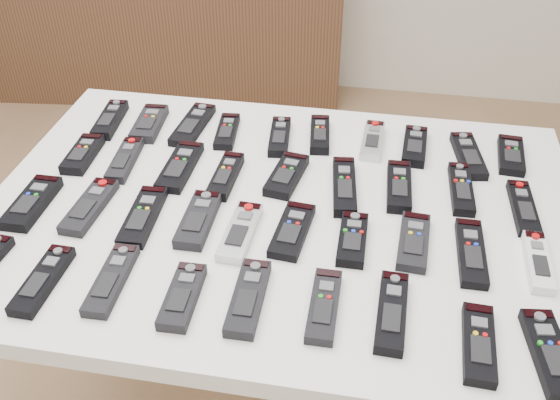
% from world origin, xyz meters
% --- Properties ---
extents(ground, '(4.00, 4.00, 0.00)m').
position_xyz_m(ground, '(0.00, 0.00, 0.00)').
color(ground, olive).
rests_on(ground, ground).
extents(table, '(1.25, 0.88, 0.78)m').
position_xyz_m(table, '(0.13, -0.12, 0.72)').
color(table, white).
rests_on(table, ground).
extents(sideboard, '(1.81, 0.58, 0.89)m').
position_xyz_m(sideboard, '(-0.80, 1.78, 0.44)').
color(sideboard, '#45281B').
rests_on(sideboard, ground).
extents(remote_0, '(0.06, 0.17, 0.02)m').
position_xyz_m(remote_0, '(-0.35, 0.14, 0.79)').
color(remote_0, black).
rests_on(remote_0, table).
extents(remote_1, '(0.07, 0.16, 0.02)m').
position_xyz_m(remote_1, '(-0.25, 0.14, 0.79)').
color(remote_1, black).
rests_on(remote_1, table).
extents(remote_2, '(0.07, 0.20, 0.02)m').
position_xyz_m(remote_2, '(-0.14, 0.16, 0.79)').
color(remote_2, black).
rests_on(remote_2, table).
extents(remote_3, '(0.06, 0.15, 0.02)m').
position_xyz_m(remote_3, '(-0.05, 0.14, 0.79)').
color(remote_3, black).
rests_on(remote_3, table).
extents(remote_4, '(0.06, 0.16, 0.02)m').
position_xyz_m(remote_4, '(0.08, 0.14, 0.79)').
color(remote_4, black).
rests_on(remote_4, table).
extents(remote_5, '(0.06, 0.16, 0.02)m').
position_xyz_m(remote_5, '(0.18, 0.17, 0.79)').
color(remote_5, black).
rests_on(remote_5, table).
extents(remote_6, '(0.05, 0.16, 0.02)m').
position_xyz_m(remote_6, '(0.31, 0.16, 0.79)').
color(remote_6, '#B7B7BC').
rests_on(remote_6, table).
extents(remote_7, '(0.06, 0.16, 0.02)m').
position_xyz_m(remote_7, '(0.41, 0.15, 0.79)').
color(remote_7, black).
rests_on(remote_7, table).
extents(remote_8, '(0.08, 0.18, 0.02)m').
position_xyz_m(remote_8, '(0.53, 0.13, 0.79)').
color(remote_8, black).
rests_on(remote_8, table).
extents(remote_9, '(0.07, 0.15, 0.02)m').
position_xyz_m(remote_9, '(0.63, 0.15, 0.79)').
color(remote_9, black).
rests_on(remote_9, table).
extents(remote_10, '(0.06, 0.15, 0.02)m').
position_xyz_m(remote_10, '(-0.36, -0.02, 0.79)').
color(remote_10, black).
rests_on(remote_10, table).
extents(remote_11, '(0.06, 0.17, 0.02)m').
position_xyz_m(remote_11, '(-0.25, -0.02, 0.79)').
color(remote_11, black).
rests_on(remote_11, table).
extents(remote_12, '(0.06, 0.19, 0.02)m').
position_xyz_m(remote_12, '(-0.12, -0.03, 0.79)').
color(remote_12, black).
rests_on(remote_12, table).
extents(remote_13, '(0.05, 0.16, 0.02)m').
position_xyz_m(remote_13, '(-0.00, -0.05, 0.79)').
color(remote_13, black).
rests_on(remote_13, table).
extents(remote_14, '(0.08, 0.16, 0.02)m').
position_xyz_m(remote_14, '(0.13, -0.02, 0.79)').
color(remote_14, black).
rests_on(remote_14, table).
extents(remote_15, '(0.07, 0.20, 0.02)m').
position_xyz_m(remote_15, '(0.26, -0.04, 0.79)').
color(remote_15, black).
rests_on(remote_15, table).
extents(remote_16, '(0.06, 0.17, 0.02)m').
position_xyz_m(remote_16, '(0.38, -0.02, 0.79)').
color(remote_16, black).
rests_on(remote_16, table).
extents(remote_17, '(0.05, 0.18, 0.02)m').
position_xyz_m(remote_17, '(0.51, -0.00, 0.79)').
color(remote_17, black).
rests_on(remote_17, table).
extents(remote_18, '(0.05, 0.18, 0.02)m').
position_xyz_m(remote_18, '(0.63, -0.05, 0.79)').
color(remote_18, black).
rests_on(remote_18, table).
extents(remote_19, '(0.06, 0.17, 0.02)m').
position_xyz_m(remote_19, '(-0.38, -0.21, 0.79)').
color(remote_19, black).
rests_on(remote_19, table).
extents(remote_20, '(0.06, 0.18, 0.02)m').
position_xyz_m(remote_20, '(-0.26, -0.20, 0.79)').
color(remote_20, black).
rests_on(remote_20, table).
extents(remote_21, '(0.06, 0.19, 0.02)m').
position_xyz_m(remote_21, '(-0.14, -0.21, 0.79)').
color(remote_21, black).
rests_on(remote_21, table).
extents(remote_22, '(0.06, 0.17, 0.02)m').
position_xyz_m(remote_22, '(-0.02, -0.21, 0.79)').
color(remote_22, black).
rests_on(remote_22, table).
extents(remote_23, '(0.06, 0.17, 0.02)m').
position_xyz_m(remote_23, '(0.07, -0.23, 0.79)').
color(remote_23, '#B7B7BC').
rests_on(remote_23, table).
extents(remote_24, '(0.07, 0.17, 0.02)m').
position_xyz_m(remote_24, '(0.17, -0.21, 0.79)').
color(remote_24, black).
rests_on(remote_24, table).
extents(remote_25, '(0.05, 0.15, 0.02)m').
position_xyz_m(remote_25, '(0.29, -0.21, 0.79)').
color(remote_25, black).
rests_on(remote_25, table).
extents(remote_26, '(0.07, 0.16, 0.02)m').
position_xyz_m(remote_26, '(0.41, -0.20, 0.79)').
color(remote_26, black).
rests_on(remote_26, table).
extents(remote_27, '(0.05, 0.18, 0.02)m').
position_xyz_m(remote_27, '(0.52, -0.21, 0.79)').
color(remote_27, black).
rests_on(remote_27, table).
extents(remote_28, '(0.04, 0.16, 0.02)m').
position_xyz_m(remote_28, '(0.64, -0.22, 0.79)').
color(remote_28, silver).
rests_on(remote_28, table).
extents(remote_30, '(0.05, 0.17, 0.02)m').
position_xyz_m(remote_30, '(-0.25, -0.42, 0.79)').
color(remote_30, black).
rests_on(remote_30, table).
extents(remote_31, '(0.05, 0.18, 0.02)m').
position_xyz_m(remote_31, '(-0.13, -0.40, 0.79)').
color(remote_31, black).
rests_on(remote_31, table).
extents(remote_32, '(0.06, 0.15, 0.02)m').
position_xyz_m(remote_32, '(0.01, -0.42, 0.79)').
color(remote_32, black).
rests_on(remote_32, table).
extents(remote_33, '(0.05, 0.18, 0.02)m').
position_xyz_m(remote_33, '(0.13, -0.40, 0.79)').
color(remote_33, black).
rests_on(remote_33, table).
extents(remote_34, '(0.05, 0.17, 0.02)m').
position_xyz_m(remote_34, '(0.26, -0.40, 0.79)').
color(remote_34, black).
rests_on(remote_34, table).
extents(remote_35, '(0.05, 0.18, 0.02)m').
position_xyz_m(remote_35, '(0.37, -0.39, 0.79)').
color(remote_35, black).
rests_on(remote_35, table).
extents(remote_36, '(0.06, 0.16, 0.02)m').
position_xyz_m(remote_36, '(0.52, -0.44, 0.79)').
color(remote_36, black).
rests_on(remote_36, table).
extents(remote_37, '(0.08, 0.18, 0.02)m').
position_xyz_m(remote_37, '(0.63, -0.44, 0.79)').
color(remote_37, black).
rests_on(remote_37, table).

